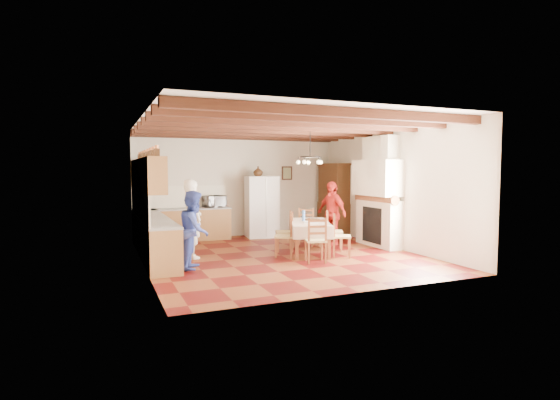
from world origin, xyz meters
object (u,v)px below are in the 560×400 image
Objects in this scene: hutch at (334,199)px; person_woman_blue at (194,230)px; chair_left_near at (284,235)px; chair_end_far at (306,227)px; person_woman_red at (332,213)px; chair_end_near at (316,240)px; person_man at (192,219)px; microwave at (214,201)px; chair_right_near at (342,236)px; refrigerator at (262,207)px; chair_right_far at (334,231)px; chair_left_far at (284,231)px; dining_table at (310,225)px.

hutch is 1.39× the size of person_woman_blue.
chair_left_near is at bearing -139.16° from hutch.
person_woman_red is (0.68, -0.15, 0.35)m from chair_end_far.
chair_end_near is 2.25m from person_woman_red.
hutch is 3.80m from chair_left_near.
chair_end_near is at bearing -131.72° from person_man.
person_woman_red is 3.35m from microwave.
hutch is 2.23× the size of chair_end_near.
chair_end_far is (-0.11, 1.62, 0.00)m from chair_right_near.
hutch is 2.23× the size of chair_end_far.
person_woman_blue is (-2.63, -3.31, -0.11)m from refrigerator.
person_woman_blue is at bearing -129.67° from microwave.
hutch reaches higher than chair_right_far.
hutch is 1.30× the size of person_woman_red.
chair_end_near is at bearing 137.98° from chair_right_near.
hutch is at bearing -27.69° from microwave.
refrigerator is 1.84× the size of chair_left_far.
dining_table is 1.97× the size of chair_end_far.
microwave is at bearing 169.48° from hutch.
person_man is at bearing -83.18° from chair_left_near.
chair_right_near is at bearing -170.32° from chair_right_far.
chair_left_far is (-0.44, 0.49, -0.18)m from dining_table.
chair_end_far is (1.09, 1.10, 0.00)m from chair_left_near.
chair_end_far is at bearing -117.19° from person_woman_red.
person_woman_red is 2.81× the size of microwave.
person_man reaches higher than chair_left_far.
person_woman_red reaches higher than chair_left_near.
person_woman_blue is at bearing 127.34° from chair_right_far.
person_woman_red is (0.57, 1.47, 0.35)m from chair_right_near.
refrigerator reaches higher than person_woman_blue.
refrigerator is 2.30m from person_woman_red.
chair_right_near is 0.85m from chair_end_near.
chair_left_near and chair_end_near have the same top height.
chair_right_near is at bearing -53.93° from dining_table.
refrigerator is 1.84× the size of chair_end_far.
chair_right_near is 4.16m from microwave.
dining_table is 3.34m from microwave.
dining_table is 0.83m from chair_right_near.
dining_table is at bearing -66.80° from person_woman_red.
chair_right_far is at bearing -65.66° from refrigerator.
person_woman_red is (3.86, 1.37, 0.05)m from person_woman_blue.
person_woman_blue is at bearing 5.90° from chair_end_near.
dining_table is (-2.02, -2.43, -0.41)m from hutch.
hutch reaches higher than dining_table.
chair_right_near is (0.66, -3.42, -0.40)m from refrigerator.
person_woman_red is at bearing -113.14° from chair_end_near.
chair_end_near reaches higher than dining_table.
chair_end_far is (0.36, 0.97, -0.18)m from dining_table.
person_man is at bearing -140.81° from chair_end_far.
chair_left_near is 2.15m from person_woman_blue.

